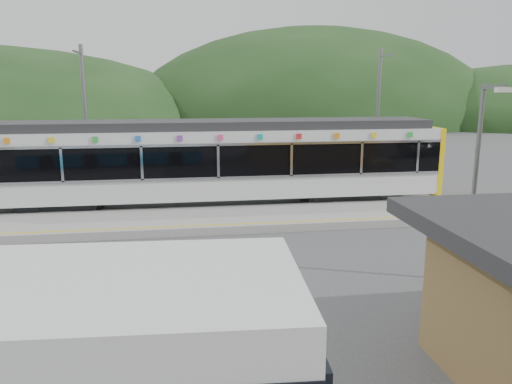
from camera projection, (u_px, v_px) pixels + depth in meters
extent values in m
plane|color=#4C4C4F|center=(269.00, 249.00, 16.27)|extent=(120.00, 120.00, 0.00)
ellipsoid|color=#1E3D19|center=(314.00, 122.00, 70.79)|extent=(52.00, 39.00, 26.00)
cube|color=#9E9E99|center=(254.00, 218.00, 19.43)|extent=(26.00, 3.20, 0.30)
cube|color=yellow|center=(259.00, 223.00, 18.14)|extent=(26.00, 0.10, 0.01)
cube|color=black|center=(61.00, 205.00, 20.87)|extent=(3.20, 2.20, 0.56)
cube|color=black|center=(337.00, 196.00, 22.62)|extent=(3.20, 2.20, 0.56)
cube|color=silver|center=(205.00, 184.00, 21.59)|extent=(20.00, 2.90, 0.92)
cube|color=black|center=(204.00, 156.00, 21.34)|extent=(20.00, 2.96, 1.45)
cube|color=silver|center=(206.00, 178.00, 20.03)|extent=(20.00, 0.05, 0.10)
cube|color=silver|center=(205.00, 145.00, 19.75)|extent=(20.00, 0.05, 0.10)
cube|color=silver|center=(203.00, 134.00, 21.14)|extent=(20.00, 2.90, 0.45)
cube|color=#2D2D30|center=(203.00, 125.00, 21.05)|extent=(19.40, 2.50, 0.36)
cube|color=yellow|center=(425.00, 159.00, 22.88)|extent=(0.24, 2.92, 3.00)
cube|color=silver|center=(62.00, 165.00, 19.09)|extent=(0.10, 0.05, 1.35)
cube|color=silver|center=(142.00, 163.00, 19.53)|extent=(0.10, 0.05, 1.35)
cube|color=silver|center=(218.00, 161.00, 19.96)|extent=(0.10, 0.05, 1.35)
cube|color=silver|center=(291.00, 160.00, 20.40)|extent=(0.10, 0.05, 1.35)
cube|color=silver|center=(362.00, 158.00, 20.84)|extent=(0.10, 0.05, 1.35)
cube|color=silver|center=(418.00, 157.00, 21.20)|extent=(0.10, 0.05, 1.35)
cube|color=orange|center=(7.00, 141.00, 18.62)|extent=(0.22, 0.04, 0.22)
cube|color=yellow|center=(52.00, 140.00, 18.86)|extent=(0.22, 0.04, 0.22)
cube|color=green|center=(95.00, 139.00, 19.09)|extent=(0.22, 0.04, 0.22)
cube|color=blue|center=(138.00, 139.00, 19.32)|extent=(0.22, 0.04, 0.22)
cube|color=purple|center=(180.00, 138.00, 19.55)|extent=(0.22, 0.04, 0.22)
cube|color=#E54C8C|center=(220.00, 138.00, 19.79)|extent=(0.22, 0.04, 0.22)
cube|color=#19A5A5|center=(260.00, 137.00, 20.02)|extent=(0.22, 0.04, 0.22)
cube|color=red|center=(299.00, 136.00, 20.25)|extent=(0.22, 0.04, 0.22)
cube|color=orange|center=(337.00, 136.00, 20.48)|extent=(0.22, 0.04, 0.22)
cube|color=yellow|center=(374.00, 135.00, 20.72)|extent=(0.22, 0.04, 0.22)
cube|color=green|center=(410.00, 135.00, 20.95)|extent=(0.22, 0.04, 0.22)
cylinder|color=slate|center=(86.00, 123.00, 22.82)|extent=(0.18, 0.18, 7.00)
cube|color=slate|center=(78.00, 52.00, 21.40)|extent=(0.08, 1.80, 0.08)
cylinder|color=slate|center=(377.00, 120.00, 24.86)|extent=(0.18, 0.18, 7.00)
cube|color=slate|center=(387.00, 55.00, 23.43)|extent=(0.08, 1.80, 0.08)
cylinder|color=slate|center=(475.00, 186.00, 13.08)|extent=(0.12, 0.12, 5.28)
cube|color=slate|center=(493.00, 87.00, 12.15)|extent=(0.12, 0.88, 0.12)
cube|color=silver|center=(503.00, 90.00, 11.79)|extent=(0.35, 0.18, 0.12)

